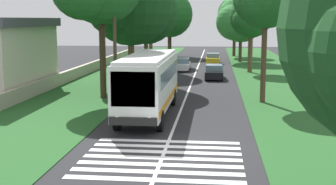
{
  "coord_description": "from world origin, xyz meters",
  "views": [
    {
      "loc": [
        -19.95,
        -2.21,
        5.83
      ],
      "look_at": [
        6.37,
        0.54,
        1.6
      ],
      "focal_mm": 49.09,
      "sensor_mm": 36.0,
      "label": 1
    }
  ],
  "objects_px": {
    "roadside_tree_left_4": "(129,5)",
    "roadside_tree_right_2": "(234,15)",
    "roadside_tree_left_0": "(168,15)",
    "trailing_car_2": "(213,59)",
    "roadside_tree_right_1": "(239,20)",
    "roadside_tree_right_0": "(250,17)",
    "trailing_car_0": "(214,72)",
    "trailing_car_1": "(182,65)",
    "roadside_tree_left_3": "(144,14)",
    "coach_bus": "(149,81)",
    "utility_pole": "(115,43)",
    "roadside_tree_left_1": "(150,10)"
  },
  "relations": [
    {
      "from": "roadside_tree_left_0",
      "to": "roadside_tree_left_4",
      "type": "relative_size",
      "value": 0.93
    },
    {
      "from": "roadside_tree_left_0",
      "to": "roadside_tree_right_2",
      "type": "distance_m",
      "value": 10.28
    },
    {
      "from": "roadside_tree_left_0",
      "to": "roadside_tree_right_0",
      "type": "relative_size",
      "value": 1.2
    },
    {
      "from": "trailing_car_1",
      "to": "roadside_tree_right_0",
      "type": "height_order",
      "value": "roadside_tree_right_0"
    },
    {
      "from": "coach_bus",
      "to": "utility_pole",
      "type": "relative_size",
      "value": 1.39
    },
    {
      "from": "coach_bus",
      "to": "roadside_tree_left_3",
      "type": "bearing_deg",
      "value": 9.53
    },
    {
      "from": "trailing_car_0",
      "to": "roadside_tree_left_3",
      "type": "xyz_separation_m",
      "value": [
        5.08,
        7.7,
        5.72
      ]
    },
    {
      "from": "roadside_tree_left_1",
      "to": "utility_pole",
      "type": "height_order",
      "value": "roadside_tree_left_1"
    },
    {
      "from": "trailing_car_1",
      "to": "coach_bus",
      "type": "bearing_deg",
      "value": 179.69
    },
    {
      "from": "roadside_tree_left_1",
      "to": "roadside_tree_left_4",
      "type": "xyz_separation_m",
      "value": [
        -20.14,
        -1.11,
        0.02
      ]
    },
    {
      "from": "roadside_tree_left_1",
      "to": "utility_pole",
      "type": "distance_m",
      "value": 28.49
    },
    {
      "from": "roadside_tree_left_3",
      "to": "coach_bus",
      "type": "bearing_deg",
      "value": -170.47
    },
    {
      "from": "trailing_car_2",
      "to": "roadside_tree_right_1",
      "type": "xyz_separation_m",
      "value": [
        2.78,
        -3.45,
        5.06
      ]
    },
    {
      "from": "coach_bus",
      "to": "trailing_car_1",
      "type": "height_order",
      "value": "coach_bus"
    },
    {
      "from": "roadside_tree_left_4",
      "to": "roadside_tree_right_0",
      "type": "height_order",
      "value": "roadside_tree_left_4"
    },
    {
      "from": "roadside_tree_left_1",
      "to": "roadside_tree_left_4",
      "type": "height_order",
      "value": "roadside_tree_left_4"
    },
    {
      "from": "roadside_tree_left_4",
      "to": "roadside_tree_right_2",
      "type": "height_order",
      "value": "roadside_tree_left_4"
    },
    {
      "from": "roadside_tree_left_3",
      "to": "utility_pole",
      "type": "bearing_deg",
      "value": -177.72
    },
    {
      "from": "roadside_tree_right_1",
      "to": "roadside_tree_left_3",
      "type": "bearing_deg",
      "value": 140.68
    },
    {
      "from": "trailing_car_0",
      "to": "roadside_tree_right_0",
      "type": "relative_size",
      "value": 0.51
    },
    {
      "from": "trailing_car_0",
      "to": "roadside_tree_left_1",
      "type": "height_order",
      "value": "roadside_tree_left_1"
    },
    {
      "from": "trailing_car_0",
      "to": "roadside_tree_left_3",
      "type": "distance_m",
      "value": 10.85
    },
    {
      "from": "roadside_tree_left_1",
      "to": "roadside_tree_right_0",
      "type": "relative_size",
      "value": 1.25
    },
    {
      "from": "roadside_tree_right_2",
      "to": "utility_pole",
      "type": "bearing_deg",
      "value": 166.8
    },
    {
      "from": "utility_pole",
      "to": "coach_bus",
      "type": "bearing_deg",
      "value": -146.17
    },
    {
      "from": "trailing_car_2",
      "to": "roadside_tree_right_2",
      "type": "distance_m",
      "value": 14.53
    },
    {
      "from": "roadside_tree_left_3",
      "to": "trailing_car_2",
      "type": "bearing_deg",
      "value": -35.32
    },
    {
      "from": "roadside_tree_left_4",
      "to": "roadside_tree_right_1",
      "type": "distance_m",
      "value": 25.77
    },
    {
      "from": "coach_bus",
      "to": "roadside_tree_right_1",
      "type": "bearing_deg",
      "value": -11.05
    },
    {
      "from": "roadside_tree_right_2",
      "to": "trailing_car_0",
      "type": "bearing_deg",
      "value": 174.37
    },
    {
      "from": "roadside_tree_left_3",
      "to": "roadside_tree_right_1",
      "type": "bearing_deg",
      "value": -39.32
    },
    {
      "from": "roadside_tree_right_1",
      "to": "utility_pole",
      "type": "bearing_deg",
      "value": 162.12
    },
    {
      "from": "roadside_tree_right_0",
      "to": "roadside_tree_right_2",
      "type": "height_order",
      "value": "roadside_tree_right_2"
    },
    {
      "from": "roadside_tree_left_4",
      "to": "trailing_car_1",
      "type": "bearing_deg",
      "value": -16.93
    },
    {
      "from": "roadside_tree_left_0",
      "to": "roadside_tree_right_1",
      "type": "relative_size",
      "value": 1.12
    },
    {
      "from": "roadside_tree_left_4",
      "to": "roadside_tree_right_0",
      "type": "bearing_deg",
      "value": -45.72
    },
    {
      "from": "trailing_car_2",
      "to": "roadside_tree_right_1",
      "type": "bearing_deg",
      "value": -51.07
    },
    {
      "from": "roadside_tree_right_0",
      "to": "roadside_tree_right_1",
      "type": "xyz_separation_m",
      "value": [
        12.44,
        0.58,
        -0.31
      ]
    },
    {
      "from": "roadside_tree_left_1",
      "to": "utility_pole",
      "type": "relative_size",
      "value": 1.32
    },
    {
      "from": "trailing_car_0",
      "to": "roadside_tree_right_0",
      "type": "distance_m",
      "value": 8.87
    },
    {
      "from": "coach_bus",
      "to": "roadside_tree_right_0",
      "type": "bearing_deg",
      "value": -17.83
    },
    {
      "from": "roadside_tree_left_0",
      "to": "roadside_tree_left_1",
      "type": "distance_m",
      "value": 12.37
    },
    {
      "from": "roadside_tree_left_0",
      "to": "roadside_tree_left_1",
      "type": "height_order",
      "value": "roadside_tree_left_1"
    },
    {
      "from": "trailing_car_0",
      "to": "roadside_tree_right_1",
      "type": "relative_size",
      "value": 0.47
    },
    {
      "from": "roadside_tree_right_2",
      "to": "trailing_car_1",
      "type": "bearing_deg",
      "value": 162.93
    },
    {
      "from": "trailing_car_0",
      "to": "roadside_tree_left_1",
      "type": "xyz_separation_m",
      "value": [
        15.13,
        8.56,
        6.39
      ]
    },
    {
      "from": "coach_bus",
      "to": "roadside_tree_right_2",
      "type": "bearing_deg",
      "value": -8.19
    },
    {
      "from": "trailing_car_2",
      "to": "roadside_tree_right_0",
      "type": "relative_size",
      "value": 0.51
    },
    {
      "from": "roadside_tree_left_0",
      "to": "roadside_tree_right_2",
      "type": "bearing_deg",
      "value": -83.71
    },
    {
      "from": "trailing_car_2",
      "to": "roadside_tree_left_3",
      "type": "distance_m",
      "value": 14.13
    }
  ]
}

